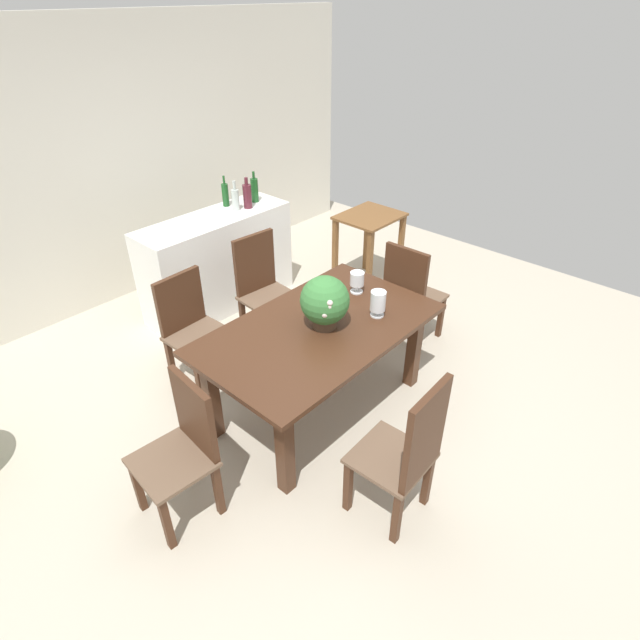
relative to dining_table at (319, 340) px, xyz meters
The scene contains 18 objects.
ground_plane 0.65m from the dining_table, 90.00° to the left, with size 7.04×7.04×0.00m, color #BCB29E.
back_wall 2.82m from the dining_table, 90.00° to the left, with size 6.40×0.10×2.60m, color beige.
dining_table is the anchor object (origin of this frame).
chair_far_right 1.11m from the dining_table, 68.95° to the left, with size 0.49×0.51×0.98m.
chair_far_left 1.10m from the dining_table, 111.07° to the left, with size 0.47×0.45×0.91m.
chair_near_left 1.10m from the dining_table, 110.49° to the right, with size 0.44×0.44×1.04m.
chair_foot_end 1.17m from the dining_table, ahead, with size 0.46×0.45×0.98m.
chair_head_end 1.19m from the dining_table, behind, with size 0.45×0.46×0.93m.
flower_centerpiece 0.32m from the dining_table, 43.40° to the right, with size 0.34×0.34×0.39m.
crystal_vase_left 0.50m from the dining_table, 28.60° to the right, with size 0.11×0.11×0.20m.
crystal_vase_center_near 0.61m from the dining_table, 11.12° to the left, with size 0.11×0.11×0.17m.
wine_glass 0.44m from the dining_table, 49.60° to the left, with size 0.07×0.07×0.15m.
kitchen_counter 1.85m from the dining_table, 74.94° to the left, with size 1.54×0.51×0.94m, color white.
wine_bottle_tall 1.97m from the dining_table, 63.31° to the left, with size 0.08×0.08×0.30m.
wine_bottle_amber 2.11m from the dining_table, 68.53° to the left, with size 0.06×0.06×0.30m.
wine_bottle_green 2.11m from the dining_table, 60.28° to the left, with size 0.07×0.07×0.30m.
wine_bottle_dark 1.95m from the dining_table, 67.01° to the left, with size 0.07×0.07×0.29m.
side_table 2.05m from the dining_table, 27.48° to the left, with size 0.63×0.54×0.79m.
Camera 1 is at (-2.20, -2.14, 2.74)m, focal length 28.61 mm.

